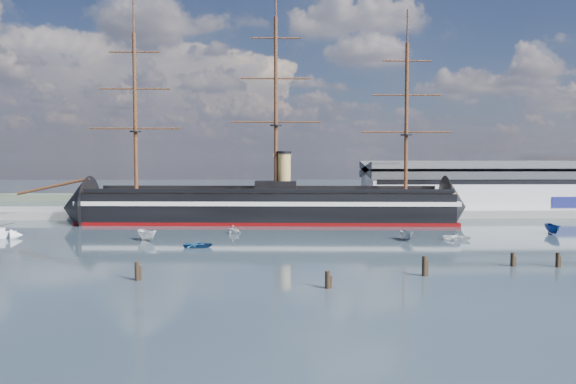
{
  "coord_description": "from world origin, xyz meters",
  "views": [
    {
      "loc": [
        0.24,
        -77.26,
        15.73
      ],
      "look_at": [
        3.46,
        35.0,
        9.0
      ],
      "focal_mm": 35.0,
      "sensor_mm": 36.0,
      "label": 1
    }
  ],
  "objects": [
    {
      "name": "motorboat_b",
      "position": [
        -12.81,
        21.38,
        0.0
      ],
      "size": [
        1.35,
        3.28,
        1.52
      ],
      "primitive_type": "imported",
      "rotation": [
        0.0,
        0.0,
        1.58
      ],
      "color": "navy",
      "rests_on": "ground"
    },
    {
      "name": "piling_far_right",
      "position": [
        35.36,
        2.79,
        0.0
      ],
      "size": [
        0.64,
        0.64,
        2.69
      ],
      "primitive_type": "cylinder",
      "color": "black",
      "rests_on": "ground"
    },
    {
      "name": "motorboat_d",
      "position": [
        -7.77,
        39.74,
        0.0
      ],
      "size": [
        5.38,
        5.36,
        1.94
      ],
      "primitive_type": "imported",
      "rotation": [
        0.0,
        0.0,
        0.78
      ],
      "color": "silver",
      "rests_on": "ground"
    },
    {
      "name": "piling_near_mid",
      "position": [
        6.97,
        -10.36,
        0.0
      ],
      "size": [
        0.64,
        0.64,
        2.81
      ],
      "primitive_type": "cylinder",
      "color": "black",
      "rests_on": "ground"
    },
    {
      "name": "motorboat_f",
      "position": [
        58.7,
        37.12,
        0.0
      ],
      "size": [
        6.9,
        3.19,
        2.67
      ],
      "primitive_type": "imported",
      "rotation": [
        0.0,
        0.0,
        -0.12
      ],
      "color": "navy",
      "rests_on": "ground"
    },
    {
      "name": "motorboat_a",
      "position": [
        -23.64,
        30.01,
        0.0
      ],
      "size": [
        6.8,
        6.25,
        2.71
      ],
      "primitive_type": "imported",
      "rotation": [
        0.0,
        0.0,
        0.7
      ],
      "color": "white",
      "rests_on": "ground"
    },
    {
      "name": "quay",
      "position": [
        10.0,
        76.0,
        0.0
      ],
      "size": [
        180.0,
        18.0,
        2.0
      ],
      "primitive_type": "cube",
      "color": "slate",
      "rests_on": "ground"
    },
    {
      "name": "warship",
      "position": [
        -2.51,
        60.0,
        4.04
      ],
      "size": [
        113.27,
        20.8,
        53.94
      ],
      "rotation": [
        0.0,
        0.0,
        -0.05
      ],
      "color": "black",
      "rests_on": "ground"
    },
    {
      "name": "quay_tower",
      "position": [
        3.0,
        73.0,
        9.75
      ],
      "size": [
        5.0,
        5.0,
        15.0
      ],
      "color": "silver",
      "rests_on": "ground"
    },
    {
      "name": "motorboat_c",
      "position": [
        26.15,
        29.17,
        0.0
      ],
      "size": [
        6.03,
        2.66,
        2.35
      ],
      "primitive_type": "imported",
      "rotation": [
        0.0,
        0.0,
        0.09
      ],
      "color": "gray",
      "rests_on": "ground"
    },
    {
      "name": "piling_near_right",
      "position": [
        20.63,
        -3.54,
        0.0
      ],
      "size": [
        0.64,
        0.64,
        3.4
      ],
      "primitive_type": "cylinder",
      "color": "black",
      "rests_on": "ground"
    },
    {
      "name": "motorboat_e",
      "position": [
        36.0,
        29.3,
        0.0
      ],
      "size": [
        2.7,
        3.46,
        1.51
      ],
      "primitive_type": "imported",
      "rotation": [
        0.0,
        0.0,
        1.06
      ],
      "color": "white",
      "rests_on": "ground"
    },
    {
      "name": "piling_near_left",
      "position": [
        -17.17,
        -5.19,
        0.0
      ],
      "size": [
        0.64,
        0.64,
        3.13
      ],
      "primitive_type": "cylinder",
      "color": "black",
      "rests_on": "ground"
    },
    {
      "name": "warehouse",
      "position": [
        58.0,
        80.0,
        7.98
      ],
      "size": [
        63.0,
        21.0,
        11.6
      ],
      "color": "#B7BABC",
      "rests_on": "ground"
    },
    {
      "name": "ground",
      "position": [
        0.0,
        40.0,
        0.0
      ],
      "size": [
        600.0,
        600.0,
        0.0
      ],
      "primitive_type": "plane",
      "color": "black",
      "rests_on": "ground"
    },
    {
      "name": "piling_extra",
      "position": [
        41.59,
        1.92,
        0.0
      ],
      "size": [
        0.64,
        0.64,
        2.83
      ],
      "primitive_type": "cylinder",
      "color": "black",
      "rests_on": "ground"
    }
  ]
}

